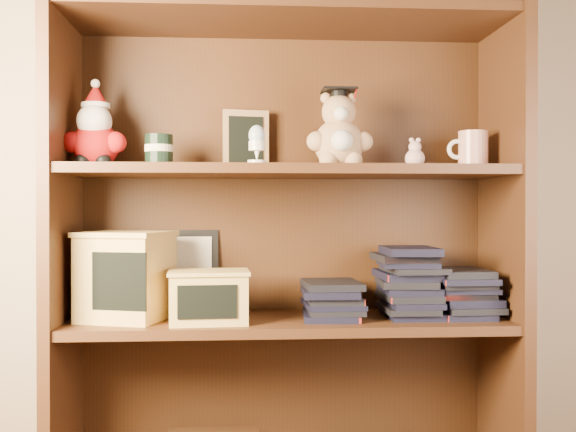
# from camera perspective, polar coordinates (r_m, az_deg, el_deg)

# --- Properties ---
(bookcase) EXTENTS (1.20, 0.35, 1.60)m
(bookcase) POSITION_cam_1_polar(r_m,az_deg,el_deg) (1.83, -0.19, -1.27)
(bookcase) COLOR #452613
(bookcase) RESTS_ON ground
(shelf_lower) EXTENTS (1.14, 0.33, 0.02)m
(shelf_lower) POSITION_cam_1_polar(r_m,az_deg,el_deg) (1.80, 0.00, -9.01)
(shelf_lower) COLOR #452613
(shelf_lower) RESTS_ON ground
(shelf_upper) EXTENTS (1.14, 0.33, 0.02)m
(shelf_upper) POSITION_cam_1_polar(r_m,az_deg,el_deg) (1.78, 0.00, 3.78)
(shelf_upper) COLOR #452613
(shelf_upper) RESTS_ON ground
(santa_plush) EXTENTS (0.16, 0.12, 0.23)m
(santa_plush) POSITION_cam_1_polar(r_m,az_deg,el_deg) (1.82, -16.02, 6.76)
(santa_plush) COLOR #A50F0F
(santa_plush) RESTS_ON shelf_upper
(teachers_tin) EXTENTS (0.07, 0.07, 0.08)m
(teachers_tin) POSITION_cam_1_polar(r_m,az_deg,el_deg) (1.79, -10.87, 5.50)
(teachers_tin) COLOR black
(teachers_tin) RESTS_ON shelf_upper
(chalkboard_plaque) EXTENTS (0.13, 0.08, 0.17)m
(chalkboard_plaque) POSITION_cam_1_polar(r_m,az_deg,el_deg) (1.90, -3.59, 6.37)
(chalkboard_plaque) COLOR #9E7547
(chalkboard_plaque) RESTS_ON shelf_upper
(egg_cup) EXTENTS (0.05, 0.05, 0.10)m
(egg_cup) POSITION_cam_1_polar(r_m,az_deg,el_deg) (1.71, -2.65, 6.16)
(egg_cup) COLOR white
(egg_cup) RESTS_ON shelf_upper
(grad_teddy_bear) EXTENTS (0.18, 0.15, 0.21)m
(grad_teddy_bear) POSITION_cam_1_polar(r_m,az_deg,el_deg) (1.80, 4.35, 6.74)
(grad_teddy_bear) COLOR tan
(grad_teddy_bear) RESTS_ON shelf_upper
(pink_figurine) EXTENTS (0.05, 0.05, 0.08)m
(pink_figurine) POSITION_cam_1_polar(r_m,az_deg,el_deg) (1.84, 10.69, 5.03)
(pink_figurine) COLOR beige
(pink_figurine) RESTS_ON shelf_upper
(teacher_mug) EXTENTS (0.11, 0.08, 0.10)m
(teacher_mug) POSITION_cam_1_polar(r_m,az_deg,el_deg) (1.89, 15.33, 5.46)
(teacher_mug) COLOR silver
(teacher_mug) RESTS_ON shelf_upper
(certificate_frame) EXTENTS (0.18, 0.05, 0.23)m
(certificate_frame) POSITION_cam_1_polar(r_m,az_deg,el_deg) (1.93, -8.67, -4.58)
(certificate_frame) COLOR black
(certificate_frame) RESTS_ON shelf_lower
(treats_box) EXTENTS (0.26, 0.26, 0.23)m
(treats_box) POSITION_cam_1_polar(r_m,az_deg,el_deg) (1.81, -13.54, -4.88)
(treats_box) COLOR #DBB35A
(treats_box) RESTS_ON shelf_lower
(pencils_box) EXTENTS (0.21, 0.16, 0.13)m
(pencils_box) POSITION_cam_1_polar(r_m,az_deg,el_deg) (1.72, -6.73, -6.76)
(pencils_box) COLOR #DBB35A
(pencils_box) RESTS_ON shelf_lower
(book_stack_left) EXTENTS (0.14, 0.20, 0.10)m
(book_stack_left) POSITION_cam_1_polar(r_m,az_deg,el_deg) (1.81, 3.53, -7.06)
(book_stack_left) COLOR black
(book_stack_left) RESTS_ON shelf_lower
(book_stack_mid) EXTENTS (0.14, 0.20, 0.18)m
(book_stack_mid) POSITION_cam_1_polar(r_m,az_deg,el_deg) (1.84, 10.17, -5.67)
(book_stack_mid) COLOR black
(book_stack_mid) RESTS_ON shelf_lower
(book_stack_right) EXTENTS (0.14, 0.20, 0.13)m
(book_stack_right) POSITION_cam_1_polar(r_m,az_deg,el_deg) (1.89, 14.62, -6.26)
(book_stack_right) COLOR black
(book_stack_right) RESTS_ON shelf_lower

